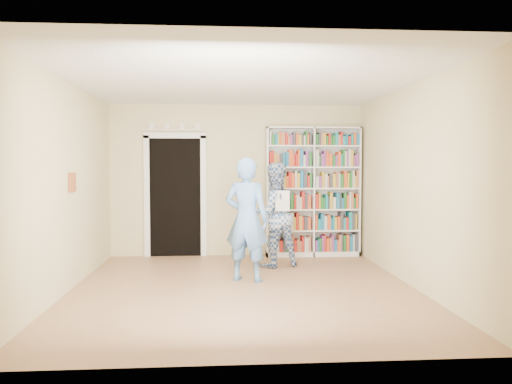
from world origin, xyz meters
TOP-DOWN VIEW (x-y plane):
  - floor at (0.00, 0.00)m, footprint 5.00×5.00m
  - ceiling at (0.00, 0.00)m, footprint 5.00×5.00m
  - wall_back at (0.00, 2.50)m, footprint 4.50×0.00m
  - wall_left at (-2.25, 0.00)m, footprint 0.00×5.00m
  - wall_right at (2.25, 0.00)m, footprint 0.00×5.00m
  - bookshelf at (1.35, 2.34)m, footprint 1.67×0.31m
  - doorway at (-1.10, 2.48)m, footprint 1.10×0.08m
  - wall_art at (-2.23, 0.20)m, footprint 0.03×0.25m
  - man_blue at (0.06, 0.46)m, footprint 0.74×0.62m
  - man_plaid at (0.55, 1.43)m, footprint 0.96×0.84m
  - paper_sheet at (0.66, 1.18)m, footprint 0.22×0.01m

SIDE VIEW (x-z plane):
  - floor at x=0.00m, z-range 0.00..0.00m
  - man_plaid at x=0.55m, z-range 0.00..1.66m
  - man_blue at x=0.06m, z-range 0.00..1.73m
  - paper_sheet at x=0.66m, z-range 0.91..1.23m
  - bookshelf at x=1.35m, z-range 0.01..2.31m
  - doorway at x=-1.10m, z-range -0.04..2.39m
  - wall_back at x=0.00m, z-range -0.90..3.60m
  - wall_left at x=-2.25m, z-range -1.15..3.85m
  - wall_right at x=2.25m, z-range -1.15..3.85m
  - wall_art at x=-2.23m, z-range 1.27..1.52m
  - ceiling at x=0.00m, z-range 2.70..2.70m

